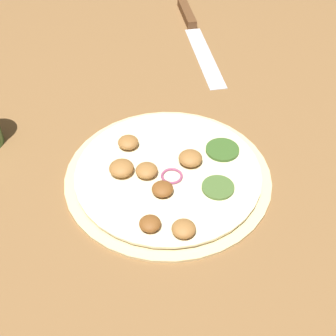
% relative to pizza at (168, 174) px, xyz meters
% --- Properties ---
extents(ground_plane, '(3.00, 3.00, 0.00)m').
position_rel_pizza_xyz_m(ground_plane, '(-0.00, 0.00, -0.01)').
color(ground_plane, brown).
extents(pizza, '(0.31, 0.31, 0.03)m').
position_rel_pizza_xyz_m(pizza, '(0.00, 0.00, 0.00)').
color(pizza, beige).
rests_on(pizza, ground_plane).
extents(knife, '(0.30, 0.24, 0.02)m').
position_rel_pizza_xyz_m(knife, '(-0.27, 0.38, -0.00)').
color(knife, silver).
rests_on(knife, ground_plane).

